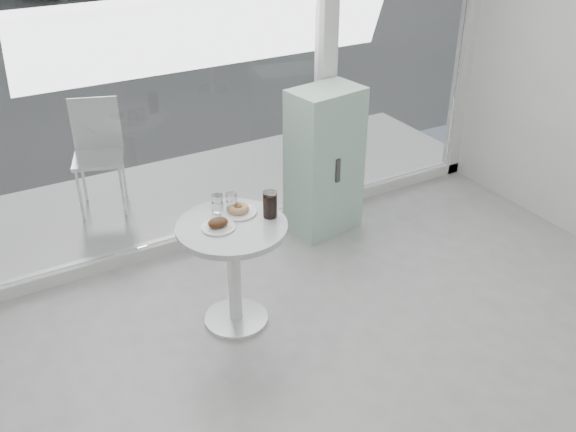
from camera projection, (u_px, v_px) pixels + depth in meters
storefront at (232, 29)px, 4.70m from camera, size 5.00×0.14×3.00m
main_table at (233, 254)px, 4.19m from camera, size 0.72×0.72×0.77m
patio_deck at (197, 192)px, 6.10m from camera, size 5.60×1.60×0.05m
mint_cabinet at (324, 162)px, 5.28m from camera, size 0.62×0.46×1.24m
patio_chair at (98, 148)px, 5.58m from camera, size 0.53×0.53×0.97m
plate_fritter at (218, 224)px, 4.04m from camera, size 0.22×0.22×0.07m
plate_donut at (238, 210)px, 4.21m from camera, size 0.24×0.24×0.06m
water_tumbler_a at (217, 204)px, 4.21m from camera, size 0.08×0.08×0.12m
water_tumbler_b at (232, 203)px, 4.23m from camera, size 0.08×0.08×0.12m
cola_glass at (270, 205)px, 4.14m from camera, size 0.09×0.09×0.18m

